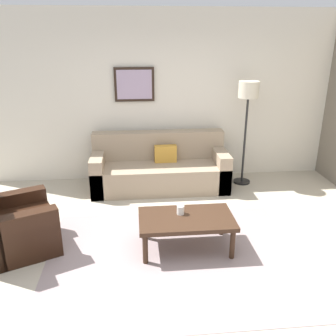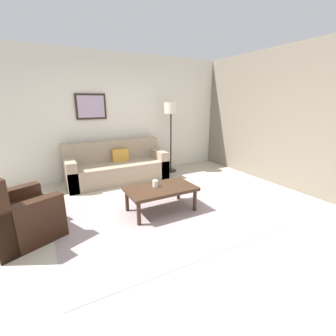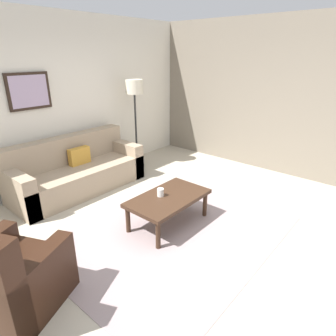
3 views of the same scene
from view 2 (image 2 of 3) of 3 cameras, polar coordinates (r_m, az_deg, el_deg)
The scene contains 10 objects.
ground_plane at distance 3.68m, azimuth -2.46°, elevation -12.23°, with size 8.00×8.00×0.00m, color #B2A893.
rear_partition at distance 5.70m, azimuth -14.49°, elevation 12.19°, with size 6.00×0.12×2.80m, color silver.
stone_feature_panel at distance 5.29m, azimuth 28.48°, elevation 10.50°, with size 0.12×5.20×2.80m, color slate.
area_rug at distance 3.68m, azimuth -2.46°, elevation -12.17°, with size 2.90×2.25×0.01m, color gray.
couch_main at distance 5.42m, azimuth -12.53°, elevation 0.28°, with size 2.18×0.86×0.88m.
armchair_leather at distance 3.59m, azimuth -33.62°, elevation -10.39°, with size 1.06×1.06×0.95m.
coffee_table at distance 3.76m, azimuth -1.77°, elevation -5.53°, with size 1.10×0.64×0.41m.
cup at distance 3.77m, azimuth -3.17°, elevation -3.79°, with size 0.09×0.09×0.10m, color white.
lamp_standing at distance 5.76m, azimuth 0.72°, elevation 12.81°, with size 0.32×0.32×1.71m.
framed_artwork at distance 5.52m, azimuth -18.40°, elevation 14.14°, with size 0.65×0.04×0.55m.
Camera 2 is at (-1.41, -2.91, 1.75)m, focal length 24.80 mm.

